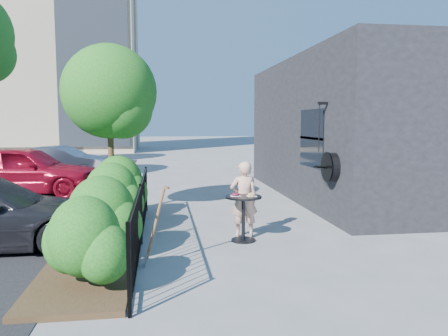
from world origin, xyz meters
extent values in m
plane|color=gray|center=(0.00, 0.00, 0.00)|extent=(120.00, 120.00, 0.00)
cube|color=black|center=(5.50, 4.50, 2.00)|extent=(6.00, 9.00, 4.00)
cube|color=black|center=(2.51, 2.40, 1.80)|extent=(0.04, 1.60, 1.40)
cube|color=black|center=(2.52, 2.40, 1.80)|extent=(0.05, 1.70, 0.06)
cylinder|color=black|center=(2.42, 0.90, 1.25)|extent=(0.18, 0.60, 0.60)
cylinder|color=black|center=(2.32, 0.90, 1.25)|extent=(0.03, 0.64, 0.64)
cube|color=black|center=(2.40, 1.40, 2.60)|extent=(0.25, 0.06, 0.06)
cylinder|color=black|center=(2.32, 1.40, 2.05)|extent=(0.02, 0.02, 1.05)
cylinder|color=black|center=(-1.50, -3.00, 0.55)|extent=(0.05, 0.05, 1.10)
cylinder|color=black|center=(-1.50, 0.00, 0.55)|extent=(0.05, 0.05, 1.10)
cylinder|color=black|center=(-1.50, 3.00, 0.55)|extent=(0.05, 0.05, 1.10)
cube|color=black|center=(-1.50, 0.00, 1.06)|extent=(0.03, 6.00, 0.03)
cube|color=black|center=(-1.50, 0.00, 0.10)|extent=(0.03, 6.00, 0.03)
cylinder|color=black|center=(-1.50, -2.90, 0.55)|extent=(0.02, 0.02, 1.04)
cylinder|color=black|center=(-1.50, -2.70, 0.55)|extent=(0.02, 0.02, 1.04)
cylinder|color=black|center=(-1.50, -2.50, 0.55)|extent=(0.02, 0.02, 1.04)
cylinder|color=black|center=(-1.50, -2.30, 0.55)|extent=(0.02, 0.02, 1.04)
cylinder|color=black|center=(-1.50, -2.10, 0.55)|extent=(0.02, 0.02, 1.04)
cylinder|color=black|center=(-1.50, -1.90, 0.55)|extent=(0.02, 0.02, 1.04)
cylinder|color=black|center=(-1.50, -1.70, 0.55)|extent=(0.02, 0.02, 1.04)
cylinder|color=black|center=(-1.50, -1.50, 0.55)|extent=(0.02, 0.02, 1.04)
cylinder|color=black|center=(-1.50, -1.30, 0.55)|extent=(0.02, 0.02, 1.04)
cylinder|color=black|center=(-1.50, -1.10, 0.55)|extent=(0.02, 0.02, 1.04)
cylinder|color=black|center=(-1.50, -0.90, 0.55)|extent=(0.02, 0.02, 1.04)
cylinder|color=black|center=(-1.50, -0.70, 0.55)|extent=(0.02, 0.02, 1.04)
cylinder|color=black|center=(-1.50, -0.50, 0.55)|extent=(0.02, 0.02, 1.04)
cylinder|color=black|center=(-1.50, -0.30, 0.55)|extent=(0.02, 0.02, 1.04)
cylinder|color=black|center=(-1.50, -0.10, 0.55)|extent=(0.02, 0.02, 1.04)
cylinder|color=black|center=(-1.50, 0.10, 0.55)|extent=(0.02, 0.02, 1.04)
cylinder|color=black|center=(-1.50, 0.30, 0.55)|extent=(0.02, 0.02, 1.04)
cylinder|color=black|center=(-1.50, 0.50, 0.55)|extent=(0.02, 0.02, 1.04)
cylinder|color=black|center=(-1.50, 0.70, 0.55)|extent=(0.02, 0.02, 1.04)
cylinder|color=black|center=(-1.50, 0.90, 0.55)|extent=(0.02, 0.02, 1.04)
cylinder|color=black|center=(-1.50, 1.10, 0.55)|extent=(0.02, 0.02, 1.04)
cylinder|color=black|center=(-1.50, 1.30, 0.55)|extent=(0.02, 0.02, 1.04)
cylinder|color=black|center=(-1.50, 1.50, 0.55)|extent=(0.02, 0.02, 1.04)
cylinder|color=black|center=(-1.50, 1.70, 0.55)|extent=(0.02, 0.02, 1.04)
cylinder|color=black|center=(-1.50, 1.90, 0.55)|extent=(0.02, 0.02, 1.04)
cylinder|color=black|center=(-1.50, 2.10, 0.55)|extent=(0.02, 0.02, 1.04)
cylinder|color=black|center=(-1.50, 2.30, 0.55)|extent=(0.02, 0.02, 1.04)
cylinder|color=black|center=(-1.50, 2.50, 0.55)|extent=(0.02, 0.02, 1.04)
cylinder|color=black|center=(-1.50, 2.70, 0.55)|extent=(0.02, 0.02, 1.04)
cylinder|color=black|center=(-1.50, 2.90, 0.55)|extent=(0.02, 0.02, 1.04)
cube|color=#382616|center=(-2.20, 0.00, 0.04)|extent=(1.30, 6.00, 0.08)
ellipsoid|color=#135617|center=(-2.10, -2.20, 0.70)|extent=(1.10, 1.10, 1.24)
ellipsoid|color=#135617|center=(-2.10, -0.60, 0.70)|extent=(1.10, 1.10, 1.24)
ellipsoid|color=#135617|center=(-2.10, 0.90, 0.70)|extent=(1.10, 1.10, 1.24)
ellipsoid|color=#135617|center=(-2.10, 2.30, 0.70)|extent=(1.10, 1.10, 1.24)
cylinder|color=#3F2B19|center=(-2.30, 2.80, 1.20)|extent=(0.14, 0.14, 2.40)
sphere|color=#135617|center=(-2.30, 2.80, 2.84)|extent=(2.20, 2.20, 2.20)
sphere|color=#135617|center=(-2.00, 2.60, 2.51)|extent=(1.43, 1.43, 1.43)
cylinder|color=black|center=(0.36, -0.05, 0.83)|extent=(0.67, 0.67, 0.03)
cylinder|color=black|center=(0.36, -0.05, 0.41)|extent=(0.07, 0.07, 0.80)
cylinder|color=black|center=(0.36, -0.05, 0.02)|extent=(0.45, 0.45, 0.03)
cube|color=white|center=(0.21, -0.04, 0.85)|extent=(0.17, 0.17, 0.01)
cube|color=white|center=(0.50, -0.08, 0.85)|extent=(0.17, 0.17, 0.01)
torus|color=#4A0C16|center=(0.21, -0.04, 0.87)|extent=(0.15, 0.15, 0.05)
torus|color=#C17A52|center=(0.50, -0.08, 0.87)|extent=(0.15, 0.15, 0.05)
imported|color=#DAA88D|center=(0.43, 0.29, 0.73)|extent=(0.54, 0.37, 1.45)
cylinder|color=brown|center=(-1.22, -1.25, 0.67)|extent=(0.32, 0.04, 1.11)
cube|color=gray|center=(-1.38, -1.25, 0.09)|extent=(0.08, 0.16, 0.23)
cylinder|color=brown|center=(-1.05, -1.25, 1.21)|extent=(0.09, 0.09, 0.05)
imported|color=maroon|center=(-5.19, 5.93, 0.75)|extent=(4.58, 2.23, 1.51)
imported|color=#A9A9AE|center=(-5.05, 10.30, 0.62)|extent=(3.95, 1.94, 1.25)
camera|label=1|loc=(-1.13, -7.80, 2.19)|focal=35.00mm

